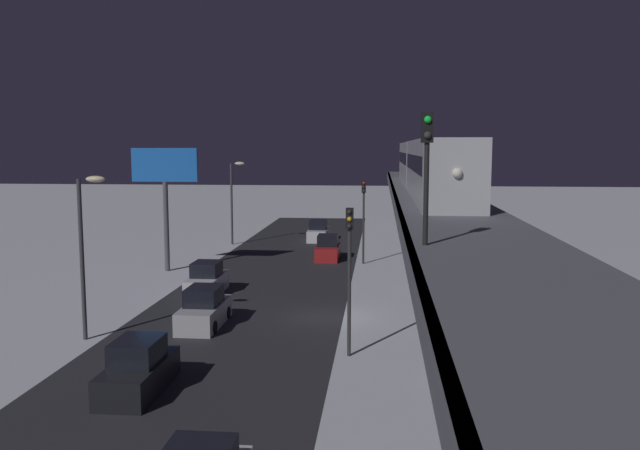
{
  "coord_description": "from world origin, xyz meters",
  "views": [
    {
      "loc": [
        -2.88,
        33.06,
        8.9
      ],
      "look_at": [
        1.95,
        -17.97,
        2.75
      ],
      "focal_mm": 36.11,
      "sensor_mm": 36.0,
      "label": 1
    }
  ],
  "objects_px": {
    "subway_train": "(427,164)",
    "sedan_red": "(328,249)",
    "sedan_silver": "(204,310)",
    "sedan_black": "(138,370)",
    "commercial_billboard": "(165,177)",
    "traffic_light_mid": "(364,210)",
    "sedan_white": "(318,232)",
    "sedan_white_2": "(207,281)",
    "traffic_light_near": "(349,260)",
    "rail_signal": "(427,155)"
  },
  "relations": [
    {
      "from": "sedan_white",
      "to": "subway_train",
      "type": "bearing_deg",
      "value": -57.94
    },
    {
      "from": "subway_train",
      "to": "sedan_silver",
      "type": "height_order",
      "value": "subway_train"
    },
    {
      "from": "rail_signal",
      "to": "sedan_red",
      "type": "distance_m",
      "value": 32.83
    },
    {
      "from": "sedan_red",
      "to": "traffic_light_mid",
      "type": "distance_m",
      "value": 4.84
    },
    {
      "from": "sedan_silver",
      "to": "rail_signal",
      "type": "bearing_deg",
      "value": 131.9
    },
    {
      "from": "subway_train",
      "to": "sedan_white",
      "type": "bearing_deg",
      "value": -57.94
    },
    {
      "from": "subway_train",
      "to": "sedan_silver",
      "type": "distance_m",
      "value": 20.99
    },
    {
      "from": "sedan_black",
      "to": "commercial_billboard",
      "type": "distance_m",
      "value": 24.56
    },
    {
      "from": "sedan_silver",
      "to": "traffic_light_mid",
      "type": "xyz_separation_m",
      "value": [
        -7.5,
        -18.21,
        3.41
      ]
    },
    {
      "from": "traffic_light_near",
      "to": "sedan_black",
      "type": "bearing_deg",
      "value": 32.46
    },
    {
      "from": "rail_signal",
      "to": "sedan_white",
      "type": "relative_size",
      "value": 0.9
    },
    {
      "from": "sedan_silver",
      "to": "sedan_black",
      "type": "xyz_separation_m",
      "value": [
        0.0,
        8.88,
        0.01
      ]
    },
    {
      "from": "sedan_black",
      "to": "sedan_red",
      "type": "bearing_deg",
      "value": -99.03
    },
    {
      "from": "subway_train",
      "to": "sedan_red",
      "type": "relative_size",
      "value": 8.95
    },
    {
      "from": "subway_train",
      "to": "sedan_silver",
      "type": "relative_size",
      "value": 8.17
    },
    {
      "from": "sedan_silver",
      "to": "sedan_white",
      "type": "bearing_deg",
      "value": -95.24
    },
    {
      "from": "sedan_silver",
      "to": "traffic_light_mid",
      "type": "height_order",
      "value": "traffic_light_mid"
    },
    {
      "from": "subway_train",
      "to": "sedan_silver",
      "type": "xyz_separation_m",
      "value": [
        12.08,
        15.69,
        -6.95
      ]
    },
    {
      "from": "sedan_white",
      "to": "sedan_white_2",
      "type": "xyz_separation_m",
      "value": [
        4.6,
        23.46,
        0.0
      ]
    },
    {
      "from": "sedan_white",
      "to": "commercial_billboard",
      "type": "relative_size",
      "value": 0.5
    },
    {
      "from": "subway_train",
      "to": "sedan_white_2",
      "type": "height_order",
      "value": "subway_train"
    },
    {
      "from": "rail_signal",
      "to": "sedan_white",
      "type": "distance_m",
      "value": 43.19
    },
    {
      "from": "traffic_light_mid",
      "to": "subway_train",
      "type": "bearing_deg",
      "value": 151.24
    },
    {
      "from": "sedan_silver",
      "to": "commercial_billboard",
      "type": "xyz_separation_m",
      "value": [
        6.63,
        -13.98,
        6.04
      ]
    },
    {
      "from": "sedan_white_2",
      "to": "traffic_light_near",
      "type": "height_order",
      "value": "traffic_light_near"
    },
    {
      "from": "sedan_silver",
      "to": "sedan_red",
      "type": "distance_m",
      "value": 20.59
    },
    {
      "from": "commercial_billboard",
      "to": "sedan_black",
      "type": "bearing_deg",
      "value": 106.18
    },
    {
      "from": "sedan_silver",
      "to": "sedan_black",
      "type": "relative_size",
      "value": 1.06
    },
    {
      "from": "sedan_silver",
      "to": "sedan_white_2",
      "type": "bearing_deg",
      "value": -75.68
    },
    {
      "from": "sedan_black",
      "to": "commercial_billboard",
      "type": "height_order",
      "value": "commercial_billboard"
    },
    {
      "from": "sedan_red",
      "to": "traffic_light_near",
      "type": "bearing_deg",
      "value": -83.16
    },
    {
      "from": "rail_signal",
      "to": "commercial_billboard",
      "type": "distance_m",
      "value": 30.42
    },
    {
      "from": "sedan_red",
      "to": "subway_train",
      "type": "bearing_deg",
      "value": -30.35
    },
    {
      "from": "sedan_black",
      "to": "commercial_billboard",
      "type": "xyz_separation_m",
      "value": [
        6.63,
        -22.86,
        6.03
      ]
    },
    {
      "from": "sedan_white",
      "to": "sedan_black",
      "type": "height_order",
      "value": "same"
    },
    {
      "from": "subway_train",
      "to": "commercial_billboard",
      "type": "bearing_deg",
      "value": 5.22
    },
    {
      "from": "commercial_billboard",
      "to": "sedan_red",
      "type": "bearing_deg",
      "value": -151.55
    },
    {
      "from": "subway_train",
      "to": "sedan_white",
      "type": "height_order",
      "value": "subway_train"
    },
    {
      "from": "subway_train",
      "to": "rail_signal",
      "type": "height_order",
      "value": "rail_signal"
    },
    {
      "from": "sedan_silver",
      "to": "sedan_black",
      "type": "height_order",
      "value": "same"
    },
    {
      "from": "sedan_white_2",
      "to": "subway_train",
      "type": "bearing_deg",
      "value": -148.08
    },
    {
      "from": "rail_signal",
      "to": "sedan_red",
      "type": "bearing_deg",
      "value": -79.97
    },
    {
      "from": "sedan_white_2",
      "to": "traffic_light_mid",
      "type": "relative_size",
      "value": 0.65
    },
    {
      "from": "sedan_red",
      "to": "commercial_billboard",
      "type": "distance_m",
      "value": 14.13
    },
    {
      "from": "sedan_white_2",
      "to": "traffic_light_mid",
      "type": "height_order",
      "value": "traffic_light_mid"
    },
    {
      "from": "subway_train",
      "to": "traffic_light_mid",
      "type": "relative_size",
      "value": 5.76
    },
    {
      "from": "subway_train",
      "to": "traffic_light_near",
      "type": "relative_size",
      "value": 5.76
    },
    {
      "from": "subway_train",
      "to": "traffic_light_mid",
      "type": "height_order",
      "value": "subway_train"
    },
    {
      "from": "sedan_black",
      "to": "traffic_light_mid",
      "type": "bearing_deg",
      "value": -105.48
    },
    {
      "from": "traffic_light_near",
      "to": "traffic_light_mid",
      "type": "bearing_deg",
      "value": -90.0
    }
  ]
}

